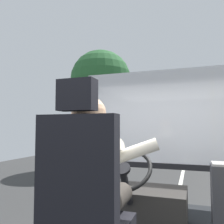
{
  "coord_description": "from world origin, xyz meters",
  "views": [
    {
      "loc": [
        0.39,
        -1.89,
        1.77
      ],
      "look_at": [
        -0.49,
        0.64,
        1.95
      ],
      "focal_mm": 37.04,
      "sensor_mm": 36.0,
      "label": 1
    }
  ],
  "objects_px": {
    "fare_box": "(223,203)",
    "driver_seat": "(84,211)",
    "bus_driver": "(92,174)",
    "steering_console": "(135,204)"
  },
  "relations": [
    {
      "from": "bus_driver",
      "to": "fare_box",
      "type": "xyz_separation_m",
      "value": [
        0.88,
        1.06,
        -0.41
      ]
    },
    {
      "from": "bus_driver",
      "to": "steering_console",
      "type": "height_order",
      "value": "bus_driver"
    },
    {
      "from": "driver_seat",
      "to": "fare_box",
      "type": "distance_m",
      "value": 1.48
    },
    {
      "from": "fare_box",
      "to": "driver_seat",
      "type": "bearing_deg",
      "value": -126.79
    },
    {
      "from": "bus_driver",
      "to": "steering_console",
      "type": "xyz_separation_m",
      "value": [
        0.0,
        1.18,
        -0.55
      ]
    },
    {
      "from": "bus_driver",
      "to": "steering_console",
      "type": "distance_m",
      "value": 1.31
    },
    {
      "from": "driver_seat",
      "to": "fare_box",
      "type": "xyz_separation_m",
      "value": [
        0.88,
        1.17,
        -0.22
      ]
    },
    {
      "from": "bus_driver",
      "to": "steering_console",
      "type": "bearing_deg",
      "value": 90.0
    },
    {
      "from": "driver_seat",
      "to": "fare_box",
      "type": "relative_size",
      "value": 1.83
    },
    {
      "from": "fare_box",
      "to": "steering_console",
      "type": "bearing_deg",
      "value": 171.9
    }
  ]
}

